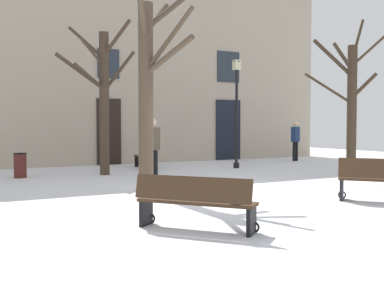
% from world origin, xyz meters
% --- Properties ---
extents(ground_plane, '(33.73, 33.73, 0.00)m').
position_xyz_m(ground_plane, '(0.00, 0.00, 0.00)').
color(ground_plane, white).
extents(building_facade, '(21.08, 0.60, 8.41)m').
position_xyz_m(building_facade, '(0.01, 8.89, 4.26)').
color(building_facade, tan).
rests_on(building_facade, ground).
extents(tree_foreground, '(2.04, 2.28, 4.86)m').
position_xyz_m(tree_foreground, '(-1.59, 0.92, 2.54)').
color(tree_foreground, '#4C3D2D').
rests_on(tree_foreground, ground).
extents(tree_center, '(2.53, 2.08, 4.79)m').
position_xyz_m(tree_center, '(-1.35, 5.17, 2.53)').
color(tree_center, '#423326').
rests_on(tree_center, ground).
extents(tree_right_of_center, '(2.21, 1.86, 5.01)m').
position_xyz_m(tree_right_of_center, '(5.49, 1.39, 2.33)').
color(tree_right_of_center, '#382B1E').
rests_on(tree_right_of_center, ground).
extents(streetlamp, '(0.30, 0.30, 4.02)m').
position_xyz_m(streetlamp, '(3.65, 5.08, 2.45)').
color(streetlamp, black).
rests_on(streetlamp, ground).
extents(litter_bin, '(0.39, 0.39, 0.75)m').
position_xyz_m(litter_bin, '(-3.81, 5.54, 0.38)').
color(litter_bin, '#4C1E19').
rests_on(litter_bin, ground).
extents(bench_near_lamp, '(1.37, 1.48, 0.92)m').
position_xyz_m(bench_near_lamp, '(2.01, -2.57, 0.46)').
color(bench_near_lamp, '#3D2819').
rests_on(bench_near_lamp, ground).
extents(bench_far_corner, '(0.65, 1.68, 0.86)m').
position_xyz_m(bench_far_corner, '(0.68, 6.54, 0.44)').
color(bench_far_corner, '#51331E').
rests_on(bench_far_corner, ground).
extents(bench_facing_shops, '(1.52, 1.70, 0.84)m').
position_xyz_m(bench_facing_shops, '(-2.52, -3.03, 0.44)').
color(bench_facing_shops, '#3D2819').
rests_on(bench_facing_shops, ground).
extents(person_strolling, '(0.43, 0.32, 1.77)m').
position_xyz_m(person_strolling, '(7.78, 6.63, 0.99)').
color(person_strolling, black).
rests_on(person_strolling, ground).
extents(person_near_bench, '(0.39, 0.24, 1.78)m').
position_xyz_m(person_near_bench, '(-0.50, 3.21, 1.00)').
color(person_near_bench, black).
rests_on(person_near_bench, ground).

